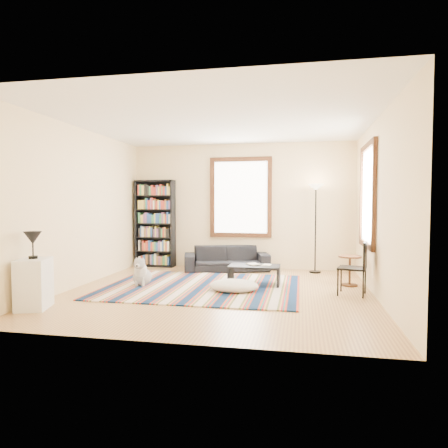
% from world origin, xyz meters
% --- Properties ---
extents(floor, '(5.00, 5.00, 0.10)m').
position_xyz_m(floor, '(0.00, 0.00, -0.05)').
color(floor, tan).
rests_on(floor, ground).
extents(ceiling, '(5.00, 5.00, 0.10)m').
position_xyz_m(ceiling, '(0.00, 0.00, 2.85)').
color(ceiling, white).
rests_on(ceiling, floor).
extents(wall_back, '(5.00, 0.10, 2.80)m').
position_xyz_m(wall_back, '(0.00, 2.55, 1.40)').
color(wall_back, beige).
rests_on(wall_back, floor).
extents(wall_front, '(5.00, 0.10, 2.80)m').
position_xyz_m(wall_front, '(0.00, -2.55, 1.40)').
color(wall_front, beige).
rests_on(wall_front, floor).
extents(wall_left, '(0.10, 5.00, 2.80)m').
position_xyz_m(wall_left, '(-2.55, 0.00, 1.40)').
color(wall_left, beige).
rests_on(wall_left, floor).
extents(wall_right, '(0.10, 5.00, 2.80)m').
position_xyz_m(wall_right, '(2.55, 0.00, 1.40)').
color(wall_right, beige).
rests_on(wall_right, floor).
extents(window_back, '(1.20, 0.06, 1.60)m').
position_xyz_m(window_back, '(0.00, 2.47, 1.60)').
color(window_back, white).
rests_on(window_back, wall_back).
extents(window_right, '(0.06, 1.20, 1.60)m').
position_xyz_m(window_right, '(2.47, 0.80, 1.60)').
color(window_right, white).
rests_on(window_right, wall_right).
extents(rug, '(3.33, 2.66, 0.02)m').
position_xyz_m(rug, '(-0.34, 0.28, 0.01)').
color(rug, '#0C203E').
rests_on(rug, floor).
extents(sofa, '(1.18, 1.95, 0.53)m').
position_xyz_m(sofa, '(-0.24, 2.05, 0.27)').
color(sofa, black).
rests_on(sofa, floor).
extents(bookshelf, '(0.90, 0.30, 2.00)m').
position_xyz_m(bookshelf, '(-1.98, 2.32, 1.00)').
color(bookshelf, black).
rests_on(bookshelf, floor).
extents(coffee_table, '(1.00, 0.72, 0.36)m').
position_xyz_m(coffee_table, '(0.53, 0.61, 0.18)').
color(coffee_table, black).
rests_on(coffee_table, floor).
extents(book_a, '(0.30, 0.28, 0.02)m').
position_xyz_m(book_a, '(0.43, 0.61, 0.37)').
color(book_a, beige).
rests_on(book_a, coffee_table).
extents(book_b, '(0.18, 0.22, 0.01)m').
position_xyz_m(book_b, '(0.68, 0.66, 0.37)').
color(book_b, beige).
rests_on(book_b, coffee_table).
extents(floor_cushion, '(0.89, 0.71, 0.21)m').
position_xyz_m(floor_cushion, '(0.26, 0.02, 0.10)').
color(floor_cushion, beige).
rests_on(floor_cushion, floor).
extents(floor_lamp, '(0.30, 0.30, 1.86)m').
position_xyz_m(floor_lamp, '(1.64, 2.15, 0.93)').
color(floor_lamp, black).
rests_on(floor_lamp, floor).
extents(side_table, '(0.49, 0.49, 0.54)m').
position_xyz_m(side_table, '(2.20, 0.89, 0.27)').
color(side_table, '#492A12').
rests_on(side_table, floor).
extents(folding_chair, '(0.50, 0.49, 0.86)m').
position_xyz_m(folding_chair, '(2.15, 0.17, 0.43)').
color(folding_chair, black).
rests_on(folding_chair, floor).
extents(white_cabinet, '(0.50, 0.59, 0.70)m').
position_xyz_m(white_cabinet, '(-2.30, -1.54, 0.35)').
color(white_cabinet, white).
rests_on(white_cabinet, floor).
extents(table_lamp, '(0.30, 0.30, 0.38)m').
position_xyz_m(table_lamp, '(-2.30, -1.54, 0.89)').
color(table_lamp, black).
rests_on(table_lamp, white_cabinet).
extents(dog, '(0.41, 0.54, 0.51)m').
position_xyz_m(dog, '(-1.43, 0.22, 0.25)').
color(dog, silver).
rests_on(dog, floor).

